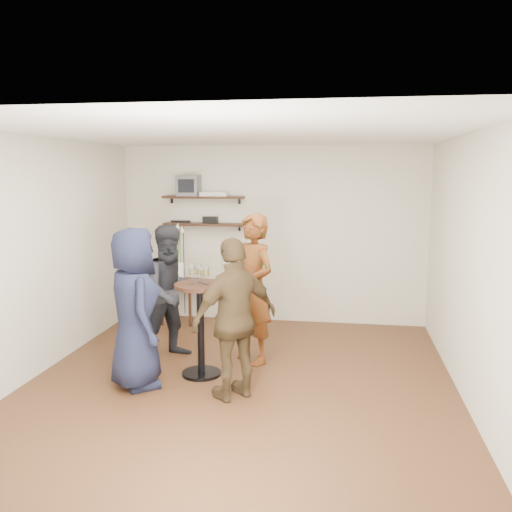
# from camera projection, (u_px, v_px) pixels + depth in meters

# --- Properties ---
(room) EXTENTS (4.58, 5.08, 2.68)m
(room) POSITION_uv_depth(u_px,v_px,m) (240.00, 262.00, 5.57)
(room) COLOR #422715
(room) RESTS_ON ground
(shelf_upper) EXTENTS (1.20, 0.25, 0.04)m
(shelf_upper) POSITION_uv_depth(u_px,v_px,m) (203.00, 197.00, 7.96)
(shelf_upper) COLOR black
(shelf_upper) RESTS_ON room
(shelf_lower) EXTENTS (1.20, 0.25, 0.04)m
(shelf_lower) POSITION_uv_depth(u_px,v_px,m) (204.00, 224.00, 8.02)
(shelf_lower) COLOR black
(shelf_lower) RESTS_ON room
(crt_monitor) EXTENTS (0.32, 0.30, 0.30)m
(crt_monitor) POSITION_uv_depth(u_px,v_px,m) (189.00, 186.00, 7.96)
(crt_monitor) COLOR #59595B
(crt_monitor) RESTS_ON shelf_upper
(dvd_deck) EXTENTS (0.40, 0.24, 0.06)m
(dvd_deck) POSITION_uv_depth(u_px,v_px,m) (215.00, 194.00, 7.92)
(dvd_deck) COLOR silver
(dvd_deck) RESTS_ON shelf_upper
(radio) EXTENTS (0.22, 0.10, 0.10)m
(radio) POSITION_uv_depth(u_px,v_px,m) (210.00, 220.00, 7.99)
(radio) COLOR black
(radio) RESTS_ON shelf_lower
(power_strip) EXTENTS (0.30, 0.05, 0.03)m
(power_strip) POSITION_uv_depth(u_px,v_px,m) (181.00, 221.00, 8.12)
(power_strip) COLOR black
(power_strip) RESTS_ON shelf_lower
(side_table) EXTENTS (0.58, 0.58, 0.63)m
(side_table) POSITION_uv_depth(u_px,v_px,m) (180.00, 287.00, 8.01)
(side_table) COLOR black
(side_table) RESTS_ON room
(vase_lilies) EXTENTS (0.18, 0.19, 0.88)m
(vase_lilies) POSITION_uv_depth(u_px,v_px,m) (179.00, 262.00, 7.95)
(vase_lilies) COLOR white
(vase_lilies) RESTS_ON side_table
(drinks_table) EXTENTS (0.56, 0.56, 1.03)m
(drinks_table) POSITION_uv_depth(u_px,v_px,m) (201.00, 317.00, 5.89)
(drinks_table) COLOR black
(drinks_table) RESTS_ON room
(wine_glass_fl) EXTENTS (0.07, 0.07, 0.22)m
(wine_glass_fl) POSITION_uv_depth(u_px,v_px,m) (192.00, 270.00, 5.80)
(wine_glass_fl) COLOR silver
(wine_glass_fl) RESTS_ON drinks_table
(wine_glass_fr) EXTENTS (0.07, 0.07, 0.20)m
(wine_glass_fr) POSITION_uv_depth(u_px,v_px,m) (206.00, 272.00, 5.78)
(wine_glass_fr) COLOR silver
(wine_glass_fr) RESTS_ON drinks_table
(wine_glass_bl) EXTENTS (0.07, 0.07, 0.20)m
(wine_glass_bl) POSITION_uv_depth(u_px,v_px,m) (200.00, 270.00, 5.89)
(wine_glass_bl) COLOR silver
(wine_glass_bl) RESTS_ON drinks_table
(wine_glass_br) EXTENTS (0.06, 0.06, 0.19)m
(wine_glass_br) POSITION_uv_depth(u_px,v_px,m) (203.00, 272.00, 5.81)
(wine_glass_br) COLOR silver
(wine_glass_br) RESTS_ON drinks_table
(person_plaid) EXTENTS (0.75, 0.74, 1.75)m
(person_plaid) POSITION_uv_depth(u_px,v_px,m) (253.00, 289.00, 6.29)
(person_plaid) COLOR #A21212
(person_plaid) RESTS_ON room
(person_dark) EXTENTS (0.98, 0.98, 1.60)m
(person_dark) POSITION_uv_depth(u_px,v_px,m) (172.00, 292.00, 6.46)
(person_dark) COLOR black
(person_dark) RESTS_ON room
(person_navy) EXTENTS (0.90, 0.97, 1.67)m
(person_navy) POSITION_uv_depth(u_px,v_px,m) (134.00, 308.00, 5.56)
(person_navy) COLOR #161A33
(person_navy) RESTS_ON room
(person_brown) EXTENTS (0.95, 0.93, 1.60)m
(person_brown) POSITION_uv_depth(u_px,v_px,m) (235.00, 319.00, 5.28)
(person_brown) COLOR #42311C
(person_brown) RESTS_ON room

